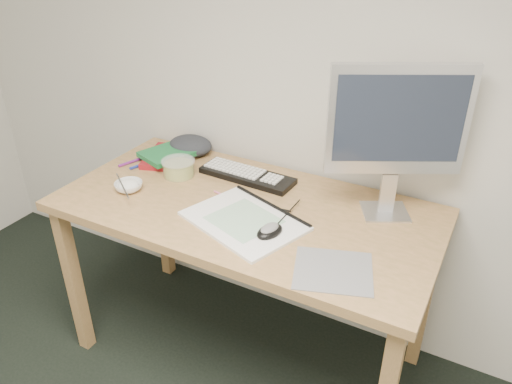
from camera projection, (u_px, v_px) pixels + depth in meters
desk at (245, 224)px, 1.87m from camera, size 1.40×0.70×0.75m
mousepad at (333, 271)px, 1.50m from camera, size 0.29×0.28×0.00m
sketchpad at (244, 221)px, 1.73m from camera, size 0.47×0.40×0.01m
keyboard at (247, 176)px, 2.02m from camera, size 0.40×0.14×0.02m
monitor at (398, 125)px, 1.62m from camera, size 0.42×0.24×0.54m
mouse at (270, 229)px, 1.64m from camera, size 0.09×0.12×0.04m
rice_bowl at (129, 187)px, 1.92m from camera, size 0.13×0.13×0.03m
chopsticks at (123, 186)px, 1.89m from camera, size 0.18×0.14×0.02m
fruit_tub at (179, 168)px, 2.03m from camera, size 0.16×0.16×0.07m
book_red at (169, 157)px, 2.17m from camera, size 0.25×0.29×0.02m
book_green at (170, 153)px, 2.15m from camera, size 0.24×0.27×0.02m
cloth_lump at (190, 146)px, 2.22m from camera, size 0.19×0.17×0.07m
pencil_pink at (232, 199)px, 1.87m from camera, size 0.19×0.05×0.01m
pencil_tan at (248, 203)px, 1.84m from camera, size 0.11×0.14×0.01m
pencil_black at (270, 207)px, 1.82m from camera, size 0.16×0.02×0.01m
marker_blue at (143, 164)px, 2.12m from camera, size 0.05×0.12×0.01m
marker_orange at (152, 164)px, 2.13m from camera, size 0.02×0.12×0.01m
marker_purple at (132, 161)px, 2.14m from camera, size 0.05×0.13×0.01m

